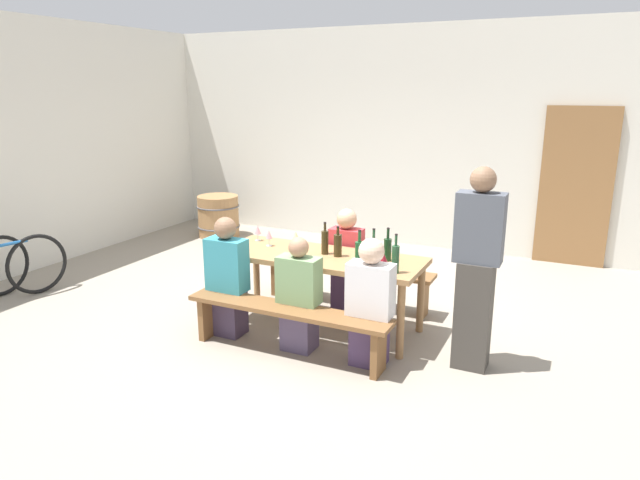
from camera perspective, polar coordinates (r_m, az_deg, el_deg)
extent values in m
plane|color=gray|center=(5.78, 0.00, -8.65)|extent=(24.00, 24.00, 0.00)
cube|color=silver|center=(8.62, 10.25, 9.99)|extent=(14.00, 0.20, 3.20)
cube|color=silver|center=(8.15, -28.61, 8.14)|extent=(0.20, 7.41, 3.20)
cube|color=olive|center=(8.24, 24.23, 4.83)|extent=(0.90, 0.06, 2.10)
cube|color=#9E7247|center=(5.53, 0.00, -1.75)|extent=(2.02, 0.76, 0.05)
cylinder|color=#9E7247|center=(5.84, -9.68, -4.93)|extent=(0.07, 0.07, 0.70)
cylinder|color=#9E7247|center=(5.06, 8.08, -8.07)|extent=(0.07, 0.07, 0.70)
cylinder|color=#9E7247|center=(6.34, -6.38, -3.19)|extent=(0.07, 0.07, 0.70)
cylinder|color=#9E7247|center=(5.63, 10.06, -5.72)|extent=(0.07, 0.07, 0.70)
cube|color=brown|center=(5.06, -3.34, -6.96)|extent=(1.92, 0.30, 0.04)
cube|color=brown|center=(5.58, -11.15, -7.56)|extent=(0.06, 0.24, 0.41)
cube|color=brown|center=(4.82, 5.88, -11.07)|extent=(0.06, 0.24, 0.41)
cube|color=brown|center=(6.21, 2.70, -2.73)|extent=(1.92, 0.30, 0.04)
cube|color=brown|center=(6.64, -4.20, -3.60)|extent=(0.06, 0.24, 0.41)
cube|color=brown|center=(6.02, 10.29, -5.81)|extent=(0.06, 0.24, 0.41)
cylinder|color=#143319|center=(5.35, 6.79, -0.98)|extent=(0.07, 0.07, 0.21)
cylinder|color=#143319|center=(5.31, 6.84, 0.60)|extent=(0.03, 0.03, 0.10)
cylinder|color=black|center=(5.30, 6.86, 1.17)|extent=(0.03, 0.03, 0.01)
cylinder|color=#234C2D|center=(5.00, 7.57, -1.94)|extent=(0.07, 0.07, 0.25)
cylinder|color=#234C2D|center=(4.95, 7.63, -0.05)|extent=(0.02, 0.02, 0.09)
cylinder|color=black|center=(4.94, 7.66, 0.54)|extent=(0.03, 0.03, 0.01)
cylinder|color=#332814|center=(5.45, 1.80, -0.56)|extent=(0.08, 0.08, 0.21)
cylinder|color=#332814|center=(5.41, 1.81, 0.90)|extent=(0.03, 0.03, 0.07)
cylinder|color=black|center=(5.40, 1.81, 1.32)|extent=(0.03, 0.03, 0.01)
cylinder|color=#234C2D|center=(5.13, 5.37, -1.41)|extent=(0.07, 0.07, 0.25)
cylinder|color=#234C2D|center=(5.09, 5.41, 0.48)|extent=(0.02, 0.02, 0.10)
cylinder|color=black|center=(5.07, 5.43, 1.09)|extent=(0.03, 0.03, 0.01)
cylinder|color=#332814|center=(5.52, 0.50, -0.27)|extent=(0.07, 0.07, 0.23)
cylinder|color=#332814|center=(5.48, 0.50, 1.29)|extent=(0.02, 0.02, 0.08)
cylinder|color=black|center=(5.47, 0.50, 1.75)|extent=(0.03, 0.03, 0.01)
cylinder|color=#194723|center=(5.11, 3.95, -1.51)|extent=(0.08, 0.08, 0.24)
cylinder|color=#194723|center=(5.06, 3.98, 0.34)|extent=(0.03, 0.03, 0.10)
cylinder|color=black|center=(5.05, 3.99, 0.95)|extent=(0.03, 0.03, 0.01)
cylinder|color=silver|center=(5.72, -2.42, -0.90)|extent=(0.06, 0.06, 0.01)
cylinder|color=silver|center=(5.71, -2.43, -0.47)|extent=(0.01, 0.01, 0.08)
cone|color=beige|center=(5.68, -2.44, 0.41)|extent=(0.08, 0.08, 0.10)
cylinder|color=silver|center=(5.12, 6.34, -2.88)|extent=(0.06, 0.06, 0.01)
cylinder|color=silver|center=(5.11, 6.35, -2.49)|extent=(0.01, 0.01, 0.07)
cone|color=maroon|center=(5.09, 6.37, -1.71)|extent=(0.08, 0.08, 0.08)
cylinder|color=silver|center=(5.85, -5.11, -0.57)|extent=(0.06, 0.06, 0.01)
cylinder|color=silver|center=(5.84, -5.12, -0.19)|extent=(0.01, 0.01, 0.07)
cone|color=#D18C93|center=(5.82, -5.14, 0.58)|extent=(0.07, 0.07, 0.09)
cylinder|color=silver|center=(6.07, -6.23, -0.04)|extent=(0.06, 0.06, 0.01)
cylinder|color=silver|center=(6.06, -6.24, 0.31)|extent=(0.01, 0.01, 0.07)
cone|color=#D18C93|center=(6.04, -6.26, 1.05)|extent=(0.07, 0.07, 0.09)
cube|color=#3E3147|center=(5.61, -9.12, -7.11)|extent=(0.29, 0.24, 0.45)
cube|color=teal|center=(5.45, -9.32, -2.46)|extent=(0.39, 0.20, 0.50)
sphere|color=#846047|center=(5.35, -9.48, 1.18)|extent=(0.21, 0.21, 0.21)
cube|color=#50435F|center=(5.24, -2.08, -8.57)|extent=(0.29, 0.24, 0.45)
cube|color=#729966|center=(5.08, -2.13, -4.03)|extent=(0.38, 0.20, 0.43)
sphere|color=#A87A5B|center=(4.99, -2.16, -0.73)|extent=(0.18, 0.18, 0.18)
cube|color=#4B375B|center=(4.99, 4.96, -9.89)|extent=(0.29, 0.24, 0.45)
cube|color=silver|center=(4.81, 5.08, -4.98)|extent=(0.39, 0.20, 0.46)
sphere|color=beige|center=(4.71, 5.18, -1.12)|extent=(0.22, 0.22, 0.22)
cube|color=#503760|center=(6.12, 2.61, -5.01)|extent=(0.25, 0.24, 0.45)
cube|color=#C6383D|center=(5.98, 2.66, -0.96)|extent=(0.34, 0.20, 0.45)
sphere|color=tan|center=(5.90, 2.70, 2.13)|extent=(0.21, 0.21, 0.21)
cube|color=#3F3A35|center=(5.00, 15.10, -7.27)|extent=(0.29, 0.24, 0.94)
cube|color=#4C515B|center=(4.77, 15.71, 1.18)|extent=(0.38, 0.20, 0.58)
sphere|color=#846047|center=(4.70, 16.05, 5.85)|extent=(0.21, 0.21, 0.21)
cylinder|color=#9E7247|center=(9.27, -10.14, 2.37)|extent=(0.65, 0.65, 0.66)
torus|color=#4C4C51|center=(9.23, -10.19, 3.37)|extent=(0.68, 0.68, 0.02)
torus|color=#4C4C51|center=(9.30, -10.10, 1.38)|extent=(0.68, 0.68, 0.02)
torus|color=black|center=(7.33, -26.48, -2.17)|extent=(0.20, 0.70, 0.70)
torus|color=black|center=(7.46, -29.31, -2.26)|extent=(0.05, 0.70, 0.70)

